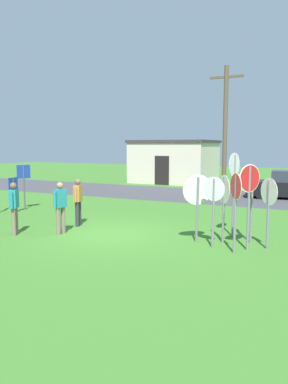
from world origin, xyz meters
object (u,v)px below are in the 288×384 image
Objects in this scene: person_holding_notes at (60,205)px; person_with_sunhat at (78,199)px; stop_sign_rear_left at (235,199)px; info_panel_rightmost at (24,179)px; utility_pole at (225,129)px; stop_sign_rear_right at (214,200)px; stop_sign_nearest at (269,201)px; stop_sign_leaning_right at (252,192)px; stop_sign_center_cluster at (234,180)px; person_in_blue at (14,206)px; stop_sign_leaning_left at (249,192)px; stop_sign_far_back at (197,196)px; stop_sign_tallest at (224,197)px; info_panel_leftmost at (13,189)px.

person_with_sunhat is at bearing 100.75° from person_holding_notes.
stop_sign_rear_left reaches higher than person_holding_notes.
stop_sign_rear_left is at bearing -15.52° from info_panel_rightmost.
utility_pole reaches higher than person_with_sunhat.
stop_sign_nearest is at bearing 20.39° from stop_sign_rear_right.
stop_sign_rear_right is at bearing 6.97° from person_holding_notes.
stop_sign_center_cluster is at bearing 141.28° from stop_sign_leaning_right.
stop_sign_rear_left is 6.89m from person_in_blue.
info_panel_rightmost is at bearing 174.26° from stop_sign_center_cluster.
stop_sign_leaning_right reaches higher than stop_sign_rear_right.
stop_sign_center_cluster is (-0.73, 1.37, 0.18)m from stop_sign_leaning_left.
stop_sign_rear_right is at bearing -29.86° from stop_sign_far_back.
person_in_blue is 2.26m from person_with_sunhat.
person_with_sunhat is at bearing -22.92° from info_panel_rightmost.
stop_sign_center_cluster is 1.56× the size of person_in_blue.
stop_sign_leaning_right is 0.85× the size of stop_sign_center_cluster.
stop_sign_tallest is 6.57m from person_in_blue.
stop_sign_leaning_left is at bearing -61.88° from stop_sign_center_cluster.
utility_pole reaches higher than stop_sign_center_cluster.
person_holding_notes is 1.46m from person_in_blue.
stop_sign_leaning_left reaches higher than person_with_sunhat.
stop_sign_leaning_right is at bearing 18.34° from person_in_blue.
stop_sign_far_back is 0.77× the size of stop_sign_center_cluster.
utility_pole is 10.89m from stop_sign_nearest.
stop_sign_center_cluster is at bearing 22.62° from person_holding_notes.
stop_sign_rear_left is 1.31m from stop_sign_leaning_right.
stop_sign_center_cluster is at bearing 82.38° from stop_sign_rear_right.
stop_sign_nearest is 1.30× the size of info_panel_leftmost.
stop_sign_center_cluster is 1.56× the size of person_with_sunhat.
person_holding_notes is 0.85× the size of info_panel_rightmost.
stop_sign_leaning_right is 0.94× the size of stop_sign_leaning_left.
info_panel_rightmost reaches higher than stop_sign_nearest.
info_panel_leftmost is (-6.66, -8.92, -2.68)m from utility_pole.
utility_pole is 10.84m from info_panel_rightmost.
utility_pole is 11.03m from stop_sign_leaning_left.
stop_sign_rear_right is 1.00× the size of info_panel_rightmost.
stop_sign_leaning_right is 1.10× the size of stop_sign_far_back.
person_holding_notes is (-4.29, -0.93, -0.43)m from stop_sign_far_back.
info_panel_leftmost is (-9.03, 1.54, -0.30)m from stop_sign_rear_right.
stop_sign_rear_left is 1.27× the size of person_with_sunhat.
utility_pole is at bearing 105.81° from stop_sign_rear_left.
stop_sign_center_cluster is at bearing -5.74° from info_panel_rightmost.
stop_sign_nearest is 0.99× the size of info_panel_rightmost.
person_holding_notes is at bearing -79.25° from person_with_sunhat.
stop_sign_tallest is at bearing 79.65° from stop_sign_rear_right.
stop_sign_nearest is (1.98, 0.19, -0.03)m from stop_sign_far_back.
stop_sign_rear_left is 0.74m from stop_sign_rear_right.
info_panel_leftmost is at bearing -126.75° from utility_pole.
stop_sign_leaning_right is at bearing 49.10° from stop_sign_rear_right.
stop_sign_rear_left is at bearing -120.36° from stop_sign_leaning_left.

